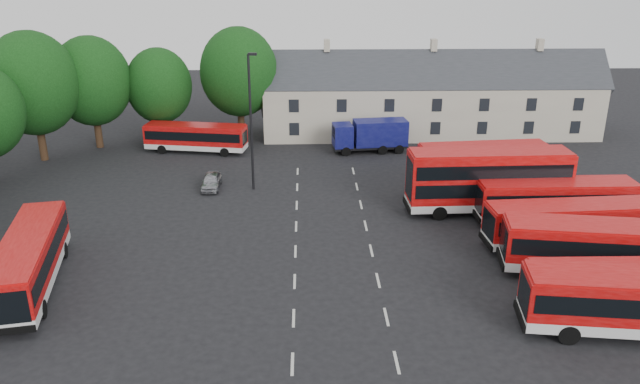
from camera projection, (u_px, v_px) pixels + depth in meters
The scene contains 15 objects.
ground at pixel (295, 266), 39.07m from camera, with size 140.00×140.00×0.00m, color black.
lane_markings at pixel (333, 251), 40.99m from camera, with size 5.15×33.80×0.01m.
treeline at pixel (59, 96), 54.26m from camera, with size 29.92×32.59×12.01m.
terrace_houses at pixel (430, 99), 65.99m from camera, with size 35.70×7.13×10.06m.
bus_row_b at pixel (621, 284), 33.57m from camera, with size 9.86×2.34×2.79m.
bus_row_c at pixel (606, 245), 37.17m from camera, with size 12.22×4.49×3.38m.
bus_row_d at pixel (570, 222), 40.86m from camera, with size 11.11×3.24×3.10m.
bus_row_e at pixel (556, 198), 44.66m from camera, with size 11.30×2.71×3.19m.
bus_dd_south at pixel (488, 178), 46.09m from camera, with size 11.94×3.11×4.86m.
bus_dd_north at pixel (483, 166), 49.83m from camera, with size 10.40×3.24×4.20m.
bus_west at pixel (29, 258), 35.90m from camera, with size 4.68×11.60×3.20m.
bus_north at pixel (196, 136), 60.66m from camera, with size 10.07×3.84×2.78m.
box_truck at pixel (371, 134), 60.74m from camera, with size 7.41×3.07×3.15m.
silver_car at pixel (211, 181), 51.69m from camera, with size 1.48×3.68×1.25m, color #9C9DA3.
lamppost at pixel (251, 119), 49.57m from camera, with size 0.78×0.36×11.18m.
Camera 1 is at (0.71, -34.82, 18.37)m, focal length 35.00 mm.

